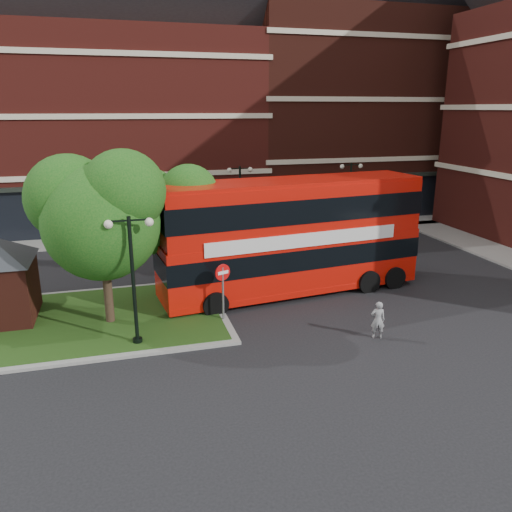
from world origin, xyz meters
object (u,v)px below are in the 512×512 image
object	(u,v)px
bus	(292,229)
woman	(378,320)
car_white	(292,221)
car_silver	(152,232)

from	to	relation	value
bus	woman	size ratio (longest dim) A/B	8.52
woman	car_white	xyz separation A→B (m)	(2.64, 17.61, -0.02)
woman	car_white	world-z (taller)	woman
woman	car_silver	world-z (taller)	car_silver
bus	car_silver	xyz separation A→B (m)	(-5.87, 10.98, -2.38)
bus	car_white	distance (m)	12.86
car_silver	car_white	size ratio (longest dim) A/B	1.03
bus	car_silver	bearing A→B (deg)	111.40
bus	car_white	world-z (taller)	bus
car_silver	car_white	bearing A→B (deg)	-92.48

